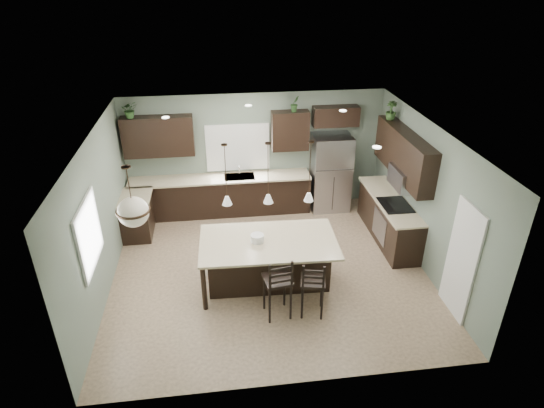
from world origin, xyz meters
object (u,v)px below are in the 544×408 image
(bar_stool_center, at_px, (277,286))
(plant_back_left, at_px, (130,110))
(serving_dish, at_px, (257,238))
(refrigerator, at_px, (330,173))
(kitchen_island, at_px, (268,262))
(bar_stool_right, at_px, (313,287))

(bar_stool_center, distance_m, plant_back_left, 5.05)
(serving_dish, relative_size, plant_back_left, 0.66)
(refrigerator, height_order, kitchen_island, refrigerator)
(bar_stool_center, relative_size, plant_back_left, 3.30)
(plant_back_left, bearing_deg, bar_stool_center, -55.29)
(refrigerator, xyz_separation_m, bar_stool_right, (-1.20, -3.72, -0.37))
(bar_stool_center, bearing_deg, bar_stool_right, -11.61)
(refrigerator, bearing_deg, serving_dish, -126.06)
(bar_stool_right, bearing_deg, serving_dish, 143.74)
(bar_stool_center, bearing_deg, kitchen_island, 84.71)
(bar_stool_right, bearing_deg, refrigerator, 84.04)
(bar_stool_right, xyz_separation_m, plant_back_left, (-3.24, 3.86, 2.03))
(refrigerator, relative_size, serving_dish, 7.71)
(refrigerator, bearing_deg, bar_stool_center, -115.95)
(kitchen_island, height_order, bar_stool_center, bar_stool_center)
(refrigerator, distance_m, bar_stool_right, 3.92)
(bar_stool_center, xyz_separation_m, plant_back_left, (-2.65, 3.82, 1.98))
(refrigerator, distance_m, kitchen_island, 3.37)
(kitchen_island, relative_size, plant_back_left, 6.78)
(serving_dish, bearing_deg, plant_back_left, 129.40)
(refrigerator, height_order, bar_stool_center, refrigerator)
(refrigerator, relative_size, bar_stool_right, 1.68)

